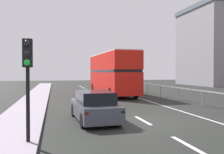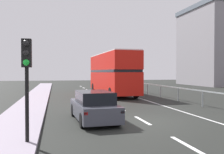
# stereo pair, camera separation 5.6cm
# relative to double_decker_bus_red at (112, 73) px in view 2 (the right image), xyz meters

# --- Properties ---
(ground_plane) EXTENTS (73.53, 120.00, 0.10)m
(ground_plane) POSITION_rel_double_decker_bus_red_xyz_m (-1.66, -14.26, -2.35)
(ground_plane) COLOR black
(near_sidewalk_kerb) EXTENTS (2.23, 80.00, 0.14)m
(near_sidewalk_kerb) POSITION_rel_double_decker_bus_red_xyz_m (-7.49, -14.26, -2.23)
(near_sidewalk_kerb) COLOR gray
(near_sidewalk_kerb) RESTS_ON ground
(lane_paint_markings) EXTENTS (3.39, 46.00, 0.01)m
(lane_paint_markings) POSITION_rel_double_decker_bus_red_xyz_m (0.24, -5.37, -2.29)
(lane_paint_markings) COLOR silver
(lane_paint_markings) RESTS_ON ground
(bridge_side_railing) EXTENTS (0.10, 42.00, 1.12)m
(bridge_side_railing) POSITION_rel_double_decker_bus_red_xyz_m (3.92, -5.26, -1.39)
(bridge_side_railing) COLOR gray
(bridge_side_railing) RESTS_ON ground
(double_decker_bus_red) EXTENTS (2.94, 11.44, 4.28)m
(double_decker_bus_red) POSITION_rel_double_decker_bus_red_xyz_m (0.00, 0.00, 0.00)
(double_decker_bus_red) COLOR red
(double_decker_bus_red) RESTS_ON ground
(hatchback_car_near) EXTENTS (1.98, 4.45, 1.44)m
(hatchback_car_near) POSITION_rel_double_decker_bus_red_xyz_m (-3.99, -13.74, -1.60)
(hatchback_car_near) COLOR #434550
(hatchback_car_near) RESTS_ON ground
(traffic_signal_pole) EXTENTS (0.30, 0.42, 3.27)m
(traffic_signal_pole) POSITION_rel_double_decker_bus_red_xyz_m (-6.70, -17.45, 0.30)
(traffic_signal_pole) COLOR black
(traffic_signal_pole) RESTS_ON near_sidewalk_kerb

